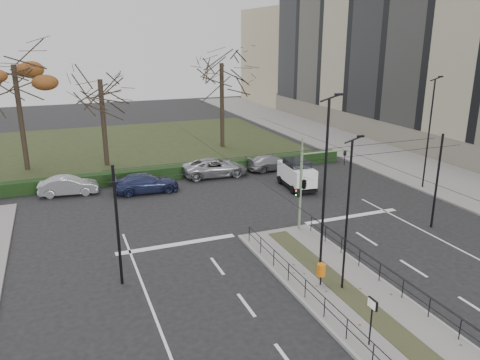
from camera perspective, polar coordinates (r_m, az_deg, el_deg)
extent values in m
plane|color=black|center=(25.13, 9.11, -10.45)|extent=(140.00, 140.00, 0.00)
cube|color=slate|center=(23.26, 12.30, -12.85)|extent=(4.40, 15.00, 0.14)
cube|color=slate|center=(51.92, 14.01, 3.83)|extent=(8.00, 90.00, 0.14)
cube|color=#253118|center=(52.58, -14.86, 3.90)|extent=(38.00, 26.00, 0.10)
cube|color=black|center=(39.60, -12.43, 0.51)|extent=(38.00, 1.00, 1.00)
cube|color=#C4B18D|center=(58.60, 21.73, 13.45)|extent=(12.00, 52.00, 18.00)
cube|color=black|center=(54.64, 17.02, 14.67)|extent=(0.10, 50.96, 14.76)
cylinder|color=black|center=(27.24, 1.13, -6.58)|extent=(0.04, 0.04, 0.90)
cylinder|color=black|center=(28.95, 8.66, -5.31)|extent=(0.04, 0.04, 0.90)
cylinder|color=black|center=(21.74, 8.01, -11.94)|extent=(0.04, 13.20, 0.04)
cylinder|color=black|center=(23.85, 16.75, -9.78)|extent=(0.04, 13.20, 0.04)
cylinder|color=black|center=(22.76, -14.70, -5.51)|extent=(0.14, 0.14, 6.00)
cylinder|color=black|center=(31.12, 22.88, -0.19)|extent=(0.14, 0.14, 6.00)
cylinder|color=black|center=(23.95, 8.51, 2.32)|extent=(20.00, 0.02, 0.02)
cylinder|color=black|center=(25.65, 6.29, 3.39)|extent=(20.00, 0.02, 0.02)
cylinder|color=black|center=(19.88, 4.02, -1.20)|extent=(0.02, 34.00, 0.02)
cylinder|color=black|center=(23.66, 19.51, 0.82)|extent=(0.02, 34.00, 0.02)
cylinder|color=slate|center=(28.37, 7.39, -1.15)|extent=(0.16, 0.16, 5.16)
cylinder|color=slate|center=(28.56, 10.35, 3.39)|extent=(3.17, 0.10, 0.10)
imported|color=black|center=(29.42, 12.61, 2.66)|extent=(0.17, 0.20, 0.89)
imported|color=black|center=(28.35, 7.81, -0.33)|extent=(0.75, 2.01, 0.79)
cube|color=black|center=(28.35, 7.06, -1.57)|extent=(0.22, 0.16, 0.50)
sphere|color=#FF0C0C|center=(28.25, 6.89, -1.31)|extent=(0.11, 0.11, 0.11)
sphere|color=#0CE533|center=(28.34, 6.87, -1.82)|extent=(0.11, 0.11, 0.11)
cylinder|color=black|center=(23.16, 9.80, -11.89)|extent=(0.08, 0.08, 0.52)
cylinder|color=#D3620C|center=(22.92, 9.87, -10.74)|extent=(0.42, 0.42, 0.58)
cylinder|color=black|center=(19.26, 15.66, -16.48)|extent=(0.07, 0.07, 1.88)
cube|color=black|center=(18.81, 15.87, -14.32)|extent=(0.09, 0.52, 0.39)
cube|color=white|center=(18.78, 15.73, -14.37)|extent=(0.02, 0.45, 0.33)
cylinder|color=black|center=(21.69, 12.91, -4.49)|extent=(0.11, 0.11, 7.14)
cube|color=black|center=(20.88, 14.50, 5.18)|extent=(0.31, 0.12, 0.09)
cylinder|color=black|center=(23.25, 10.26, -0.87)|extent=(0.13, 0.13, 8.65)
cube|color=black|center=(22.57, 11.94, 10.18)|extent=(0.38, 0.15, 0.11)
cylinder|color=black|center=(38.75, 22.01, 5.14)|extent=(0.13, 0.13, 8.38)
cube|color=black|center=(38.52, 23.26, 11.50)|extent=(0.37, 0.15, 0.10)
imported|color=#9A9BA1|center=(37.73, -20.18, -0.65)|extent=(4.47, 2.00, 1.42)
imported|color=#21284D|center=(36.72, -11.40, -0.37)|extent=(5.08, 2.28, 1.45)
imported|color=#9A9BA1|center=(40.23, -3.04, 1.55)|extent=(5.67, 2.85, 1.54)
cube|color=white|center=(37.18, 6.92, 0.78)|extent=(2.08, 4.22, 1.32)
cube|color=black|center=(36.96, 6.96, 1.96)|extent=(1.78, 2.38, 0.62)
cube|color=black|center=(37.43, 6.87, -0.49)|extent=(2.12, 4.31, 0.18)
cylinder|color=black|center=(36.59, 8.94, -0.94)|extent=(0.28, 0.68, 0.66)
cylinder|color=black|center=(35.92, 6.46, -1.19)|extent=(0.28, 0.68, 0.66)
cylinder|color=black|center=(38.93, 7.26, 0.23)|extent=(0.28, 0.68, 0.66)
cylinder|color=black|center=(38.29, 4.90, 0.02)|extent=(0.28, 0.68, 0.66)
cylinder|color=black|center=(45.36, -25.17, 6.80)|extent=(0.44, 0.44, 9.17)
ellipsoid|color=#5E3115|center=(44.89, -25.92, 12.55)|extent=(8.03, 8.03, 5.76)
cylinder|color=black|center=(50.14, -2.21, 9.02)|extent=(0.44, 0.44, 8.81)
cylinder|color=black|center=(44.46, -16.29, 6.67)|extent=(0.44, 0.44, 7.82)
imported|color=#9A9BA1|center=(42.22, 3.92, 2.15)|extent=(4.72, 2.05, 1.35)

